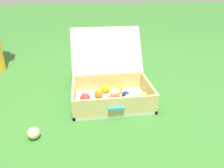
% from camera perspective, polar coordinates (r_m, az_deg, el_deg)
% --- Properties ---
extents(ground_plane, '(16.00, 16.00, 0.00)m').
position_cam_1_polar(ground_plane, '(1.68, 0.73, -4.32)').
color(ground_plane, '#336B28').
extents(open_suitcase, '(0.59, 0.67, 0.49)m').
position_cam_1_polar(open_suitcase, '(1.66, -0.24, -0.32)').
color(open_suitcase, beige).
rests_on(open_suitcase, ground).
extents(stray_ball_on_grass, '(0.07, 0.07, 0.07)m').
position_cam_1_polar(stray_ball_on_grass, '(1.37, -20.18, -12.18)').
color(stray_ball_on_grass, '#D1B784').
rests_on(stray_ball_on_grass, ground).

